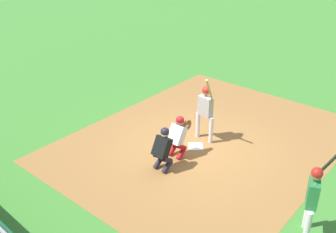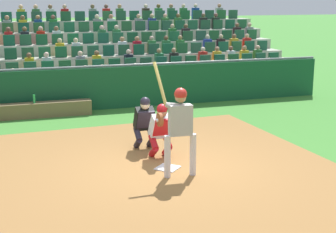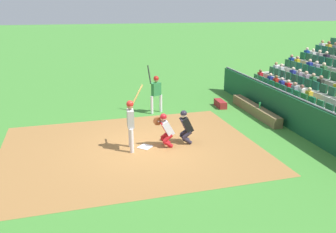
# 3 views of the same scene
# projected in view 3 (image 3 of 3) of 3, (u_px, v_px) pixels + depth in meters

# --- Properties ---
(ground_plane) EXTENTS (160.00, 160.00, 0.00)m
(ground_plane) POSITION_uv_depth(u_px,v_px,m) (145.00, 147.00, 12.87)
(ground_plane) COLOR #408431
(infield_dirt_patch) EXTENTS (7.47, 9.30, 0.01)m
(infield_dirt_patch) POSITION_uv_depth(u_px,v_px,m) (132.00, 148.00, 12.76)
(infield_dirt_patch) COLOR olive
(infield_dirt_patch) RESTS_ON ground_plane
(home_plate_marker) EXTENTS (0.62, 0.62, 0.02)m
(home_plate_marker) POSITION_uv_depth(u_px,v_px,m) (145.00, 147.00, 12.87)
(home_plate_marker) COLOR white
(home_plate_marker) RESTS_ON infield_dirt_patch
(batter_at_plate) EXTENTS (0.74, 0.67, 2.26)m
(batter_at_plate) POSITION_uv_depth(u_px,v_px,m) (131.00, 119.00, 12.34)
(batter_at_plate) COLOR silver
(batter_at_plate) RESTS_ON ground_plane
(catcher_crouching) EXTENTS (0.48, 0.72, 1.27)m
(catcher_crouching) POSITION_uv_depth(u_px,v_px,m) (165.00, 128.00, 12.75)
(catcher_crouching) COLOR #B3151C
(catcher_crouching) RESTS_ON ground_plane
(home_plate_umpire) EXTENTS (0.46, 0.47, 1.28)m
(home_plate_umpire) POSITION_uv_depth(u_px,v_px,m) (186.00, 125.00, 13.06)
(home_plate_umpire) COLOR #25202D
(home_plate_umpire) RESTS_ON ground_plane
(dugout_wall) EXTENTS (15.19, 0.24, 1.41)m
(dugout_wall) POSITION_uv_depth(u_px,v_px,m) (301.00, 117.00, 14.05)
(dugout_wall) COLOR #154C2B
(dugout_wall) RESTS_ON ground_plane
(dugout_bench) EXTENTS (4.18, 0.40, 0.44)m
(dugout_bench) POSITION_uv_depth(u_px,v_px,m) (255.00, 110.00, 16.58)
(dugout_bench) COLOR brown
(dugout_bench) RESTS_ON ground_plane
(water_bottle_on_bench) EXTENTS (0.07, 0.07, 0.25)m
(water_bottle_on_bench) POSITION_uv_depth(u_px,v_px,m) (260.00, 105.00, 16.08)
(water_bottle_on_bench) COLOR green
(water_bottle_on_bench) RESTS_ON dugout_bench
(equipment_duffel_bag) EXTENTS (0.99, 0.39, 0.33)m
(equipment_duffel_bag) POSITION_uv_depth(u_px,v_px,m) (220.00, 104.00, 17.79)
(equipment_duffel_bag) COLOR maroon
(equipment_duffel_bag) RESTS_ON ground_plane
(on_deck_batter) EXTENTS (0.53, 0.68, 2.22)m
(on_deck_batter) POSITION_uv_depth(u_px,v_px,m) (156.00, 90.00, 16.59)
(on_deck_batter) COLOR silver
(on_deck_batter) RESTS_ON ground_plane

